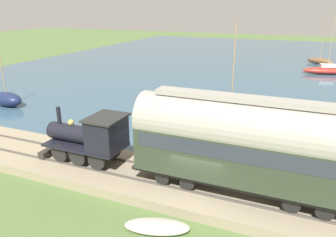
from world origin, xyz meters
TOP-DOWN VIEW (x-y plane):
  - ground_plane at (0.00, 0.00)m, footprint 200.00×200.00m
  - harbor_water at (43.07, 0.00)m, footprint 80.00×80.00m
  - rail_embankment at (0.49, 0.00)m, footprint 4.57×56.00m
  - steam_locomotive at (0.49, 6.50)m, footprint 2.28×5.14m
  - passenger_coach at (0.49, -1.83)m, footprint 2.48×10.51m
  - sailboat_white at (7.77, 0.33)m, footprint 2.84×3.77m
  - sailboat_red at (36.67, -6.74)m, footprint 3.44×6.69m
  - sailboat_brown at (45.30, -5.94)m, footprint 3.42×4.40m
  - sailboat_navy at (8.01, 21.62)m, footprint 2.00×3.64m
  - rowboat_mid_harbor at (9.95, -5.35)m, footprint 2.39×2.55m
  - rowboat_far_out at (9.18, 4.36)m, footprint 1.13×2.39m
  - rowboat_near_shore at (11.45, 0.17)m, footprint 2.07×2.01m
  - beached_dinghy at (-2.99, 0.92)m, footprint 1.88×3.00m

SIDE VIEW (x-z plane):
  - ground_plane at x=0.00m, z-range 0.00..0.00m
  - harbor_water at x=43.07m, z-range 0.00..0.01m
  - rowboat_far_out at x=9.18m, z-range 0.01..0.31m
  - rowboat_near_shore at x=11.45m, z-range 0.01..0.34m
  - rowboat_mid_harbor at x=9.95m, z-range 0.01..0.37m
  - beached_dinghy at x=-2.99m, z-range 0.00..0.44m
  - rail_embankment at x=0.49m, z-range -0.06..0.56m
  - sailboat_brown at x=45.30m, z-range -3.34..4.43m
  - sailboat_red at x=36.67m, z-range -4.06..5.20m
  - sailboat_white at x=7.77m, z-range -3.45..4.65m
  - sailboat_navy at x=8.01m, z-range -2.12..3.50m
  - steam_locomotive at x=0.49m, z-range 0.70..3.67m
  - passenger_coach at x=0.49m, z-range 0.84..5.55m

